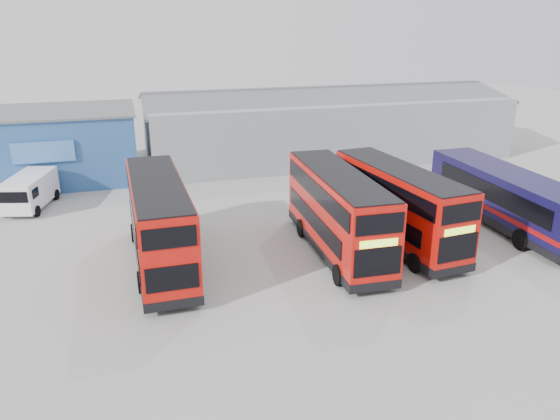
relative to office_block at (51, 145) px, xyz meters
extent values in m
plane|color=gray|center=(14.00, -17.99, -2.58)|extent=(120.00, 120.00, 0.00)
cube|color=navy|center=(0.00, 0.01, -0.08)|extent=(12.00, 8.00, 5.00)
cube|color=#585C61|center=(0.00, 0.01, 2.47)|extent=(12.30, 8.30, 0.15)
cube|color=#4378C0|center=(0.00, -4.09, 0.42)|extent=(3.96, 0.15, 1.40)
cube|color=gray|center=(22.00, 2.01, -0.08)|extent=(30.00, 12.00, 5.00)
cube|color=#585C61|center=(22.00, -0.79, 2.67)|extent=(30.50, 6.33, 1.29)
cube|color=#585C61|center=(22.00, 4.80, 2.67)|extent=(30.50, 6.33, 1.29)
cube|color=red|center=(6.50, -17.54, -0.30)|extent=(2.56, 10.12, 3.89)
cube|color=black|center=(6.50, -17.54, -2.05)|extent=(2.60, 10.16, 0.43)
cube|color=black|center=(7.73, -17.91, -0.75)|extent=(0.18, 8.55, 0.91)
cube|color=black|center=(5.29, -17.95, -0.75)|extent=(0.18, 8.55, 0.91)
cube|color=black|center=(7.72, -17.52, 0.88)|extent=(0.20, 9.51, 0.91)
cube|color=black|center=(5.28, -17.56, 0.88)|extent=(0.20, 9.51, 0.91)
cube|color=black|center=(6.42, -12.48, -0.85)|extent=(2.16, 0.08, 1.30)
cube|color=black|center=(6.42, -12.48, 0.88)|extent=(2.16, 0.08, 0.91)
cube|color=#A7DA2E|center=(6.42, -12.47, 0.01)|extent=(1.73, 0.07, 0.34)
cube|color=black|center=(6.58, -22.60, -0.85)|extent=(2.11, 0.08, 1.06)
cube|color=black|center=(6.58, -22.60, 0.88)|extent=(2.11, 0.08, 0.86)
cube|color=black|center=(6.50, -17.54, 1.67)|extent=(2.42, 9.98, 0.10)
cylinder|color=black|center=(7.60, -14.02, -2.08)|extent=(0.32, 1.00, 1.00)
cylinder|color=black|center=(5.30, -14.06, -2.08)|extent=(0.32, 1.00, 1.00)
cylinder|color=black|center=(7.70, -20.07, -2.08)|extent=(0.32, 1.00, 1.00)
cylinder|color=black|center=(5.39, -20.11, -2.08)|extent=(0.32, 1.00, 1.00)
cube|color=red|center=(15.27, -18.43, -0.32)|extent=(2.73, 10.06, 3.85)
cube|color=black|center=(15.27, -18.43, -2.06)|extent=(2.77, 10.10, 0.43)
cube|color=black|center=(14.08, -18.01, -0.77)|extent=(0.35, 8.46, 0.90)
cube|color=black|center=(16.49, -18.10, -0.77)|extent=(0.35, 8.46, 0.90)
cube|color=black|center=(14.07, -18.39, 0.84)|extent=(0.38, 9.41, 0.90)
cube|color=black|center=(16.48, -18.48, 0.84)|extent=(0.38, 9.41, 0.90)
cube|color=black|center=(15.10, -23.44, -0.87)|extent=(2.14, 0.12, 1.28)
cube|color=black|center=(15.10, -23.44, 0.84)|extent=(2.14, 0.12, 0.90)
cube|color=#A7DA2E|center=(15.10, -23.45, -0.01)|extent=(1.71, 0.10, 0.33)
cube|color=black|center=(15.45, -13.43, -0.87)|extent=(2.09, 0.12, 1.05)
cube|color=black|center=(15.45, -13.43, 0.84)|extent=(2.09, 0.12, 0.86)
cube|color=black|center=(15.27, -18.43, 1.62)|extent=(2.58, 9.91, 0.10)
cylinder|color=black|center=(14.01, -21.86, -2.09)|extent=(0.34, 1.00, 0.99)
cylinder|color=black|center=(16.29, -21.94, -2.09)|extent=(0.34, 1.00, 0.99)
cylinder|color=black|center=(14.22, -15.87, -2.09)|extent=(0.34, 1.00, 0.99)
cylinder|color=black|center=(16.50, -15.96, -2.09)|extent=(0.34, 1.00, 0.99)
cube|color=red|center=(18.77, -18.14, -0.37)|extent=(3.31, 9.93, 3.76)
cube|color=black|center=(18.77, -18.14, -2.07)|extent=(3.35, 9.97, 0.42)
cube|color=black|center=(17.56, -17.89, -0.82)|extent=(0.89, 8.22, 0.88)
cube|color=black|center=(19.91, -17.65, -0.82)|extent=(0.89, 8.22, 0.88)
cube|color=black|center=(17.60, -18.26, 0.76)|extent=(0.99, 9.15, 0.88)
cube|color=black|center=(19.94, -18.02, 0.76)|extent=(0.99, 9.15, 0.88)
cube|color=black|center=(19.27, -23.01, -0.91)|extent=(2.08, 0.26, 1.25)
cube|color=black|center=(19.27, -23.01, 0.76)|extent=(2.08, 0.26, 0.88)
cube|color=#A7DA2E|center=(19.27, -23.02, -0.07)|extent=(1.67, 0.21, 0.32)
cube|color=black|center=(18.27, -13.27, -0.91)|extent=(2.04, 0.26, 1.02)
cube|color=black|center=(18.27, -13.27, 0.76)|extent=(2.04, 0.26, 0.84)
cube|color=black|center=(18.77, -18.14, 1.52)|extent=(3.15, 9.78, 0.09)
cylinder|color=black|center=(18.01, -21.63, -2.10)|extent=(0.39, 0.99, 0.97)
cylinder|color=black|center=(20.23, -21.40, -2.10)|extent=(0.39, 0.99, 0.97)
cylinder|color=black|center=(17.41, -15.81, -2.10)|extent=(0.39, 0.99, 0.97)
cylinder|color=black|center=(19.63, -15.58, -2.10)|extent=(0.39, 0.99, 0.97)
cube|color=#0C0D37|center=(26.01, -17.47, -0.78)|extent=(2.87, 11.86, 2.85)
cube|color=black|center=(26.01, -17.47, -2.01)|extent=(2.91, 11.90, 0.43)
cube|color=maroon|center=(26.01, -17.47, -1.29)|extent=(2.90, 11.89, 0.27)
cube|color=black|center=(27.37, -17.81, -0.32)|extent=(0.21, 9.88, 1.02)
cube|color=black|center=(24.64, -17.77, -0.32)|extent=(0.21, 9.88, 1.02)
cube|color=black|center=(26.10, -11.54, -0.59)|extent=(2.42, 0.09, 1.40)
cylinder|color=black|center=(27.36, -13.30, -2.02)|extent=(0.36, 1.12, 1.12)
cylinder|color=black|center=(24.78, -13.26, -2.02)|extent=(0.36, 1.12, 1.12)
cylinder|color=black|center=(24.67, -20.77, -2.02)|extent=(0.36, 1.12, 1.12)
cube|color=white|center=(-0.76, -6.59, -1.38)|extent=(3.06, 5.13, 1.82)
cube|color=black|center=(-1.37, -8.94, -1.09)|extent=(1.69, 0.48, 0.67)
cube|color=black|center=(-2.09, -7.84, -1.09)|extent=(0.26, 0.85, 0.58)
cube|color=black|center=(-0.20, -8.33, -1.09)|extent=(0.26, 0.85, 0.58)
cylinder|color=black|center=(-2.06, -7.94, -2.23)|extent=(0.40, 0.73, 0.69)
cylinder|color=black|center=(-0.28, -8.40, -2.23)|extent=(0.40, 0.73, 0.69)
cylinder|color=black|center=(-1.25, -4.78, -2.23)|extent=(0.40, 0.73, 0.69)
cylinder|color=black|center=(0.54, -5.24, -2.23)|extent=(0.40, 0.73, 0.69)
camera|label=1|loc=(5.29, -42.46, 8.97)|focal=35.00mm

